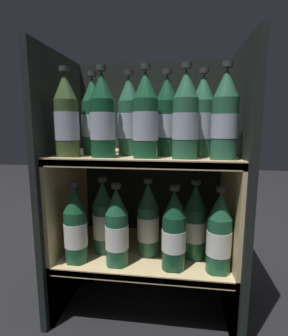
{
  "coord_description": "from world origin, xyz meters",
  "views": [
    {
      "loc": [
        0.11,
        -0.67,
        0.63
      ],
      "look_at": [
        0.0,
        0.12,
        0.49
      ],
      "focal_mm": 28.0,
      "sensor_mm": 36.0,
      "label": 1
    }
  ],
  "objects_px": {
    "bottle_lower_front_1": "(117,230)",
    "bottle_lower_back_1": "(148,222)",
    "bottle_lower_front_2": "(174,233)",
    "bottle_lower_front_3": "(219,235)",
    "bottle_upper_front_3": "(185,118)",
    "bottle_upper_front_2": "(145,118)",
    "bottle_lower_back_2": "(195,224)",
    "bottle_upper_back_1": "(129,119)",
    "bottle_lower_front_0": "(76,227)",
    "bottle_upper_back_0": "(93,119)",
    "bottle_upper_front_0": "(66,119)",
    "bottle_upper_back_3": "(202,119)",
    "bottle_lower_back_0": "(103,219)",
    "bottle_upper_front_4": "(225,118)",
    "bottle_upper_back_2": "(167,119)",
    "bottle_upper_front_1": "(103,118)"
  },
  "relations": [
    {
      "from": "bottle_upper_front_0",
      "to": "bottle_lower_back_1",
      "type": "xyz_separation_m",
      "value": [
        0.23,
        0.08,
        -0.33
      ]
    },
    {
      "from": "bottle_lower_front_1",
      "to": "bottle_upper_back_2",
      "type": "bearing_deg",
      "value": 29.28
    },
    {
      "from": "bottle_upper_front_0",
      "to": "bottle_lower_front_1",
      "type": "xyz_separation_m",
      "value": [
        0.14,
        -0.0,
        -0.33
      ]
    },
    {
      "from": "bottle_upper_front_1",
      "to": "bottle_lower_front_2",
      "type": "distance_m",
      "value": 0.39
    },
    {
      "from": "bottle_lower_back_1",
      "to": "bottle_lower_back_2",
      "type": "distance_m",
      "value": 0.15
    },
    {
      "from": "bottle_upper_front_3",
      "to": "bottle_upper_front_1",
      "type": "bearing_deg",
      "value": 180.0
    },
    {
      "from": "bottle_upper_back_3",
      "to": "bottle_upper_front_4",
      "type": "bearing_deg",
      "value": -56.74
    },
    {
      "from": "bottle_lower_front_1",
      "to": "bottle_lower_back_1",
      "type": "height_order",
      "value": "same"
    },
    {
      "from": "bottle_upper_front_2",
      "to": "bottle_lower_front_3",
      "type": "xyz_separation_m",
      "value": [
        0.22,
        -0.0,
        -0.33
      ]
    },
    {
      "from": "bottle_upper_back_2",
      "to": "bottle_upper_back_3",
      "type": "height_order",
      "value": "same"
    },
    {
      "from": "bottle_upper_back_1",
      "to": "bottle_lower_front_0",
      "type": "height_order",
      "value": "bottle_upper_back_1"
    },
    {
      "from": "bottle_upper_front_2",
      "to": "bottle_upper_front_4",
      "type": "xyz_separation_m",
      "value": [
        0.21,
        -0.0,
        0.0
      ]
    },
    {
      "from": "bottle_upper_back_1",
      "to": "bottle_lower_back_1",
      "type": "xyz_separation_m",
      "value": [
        0.06,
        0.0,
        -0.33
      ]
    },
    {
      "from": "bottle_upper_back_1",
      "to": "bottle_lower_back_0",
      "type": "distance_m",
      "value": 0.35
    },
    {
      "from": "bottle_lower_front_0",
      "to": "bottle_lower_back_1",
      "type": "height_order",
      "value": "same"
    },
    {
      "from": "bottle_upper_front_3",
      "to": "bottle_upper_front_4",
      "type": "height_order",
      "value": "same"
    },
    {
      "from": "bottle_upper_front_1",
      "to": "bottle_lower_back_2",
      "type": "xyz_separation_m",
      "value": [
        0.27,
        0.08,
        -0.33
      ]
    },
    {
      "from": "bottle_upper_back_0",
      "to": "bottle_lower_front_1",
      "type": "bearing_deg",
      "value": -41.62
    },
    {
      "from": "bottle_upper_back_0",
      "to": "bottle_lower_back_2",
      "type": "xyz_separation_m",
      "value": [
        0.33,
        0.0,
        -0.33
      ]
    },
    {
      "from": "bottle_upper_front_3",
      "to": "bottle_upper_back_0",
      "type": "xyz_separation_m",
      "value": [
        -0.29,
        0.08,
        0.0
      ]
    },
    {
      "from": "bottle_lower_front_0",
      "to": "bottle_lower_back_2",
      "type": "height_order",
      "value": "same"
    },
    {
      "from": "bottle_upper_back_2",
      "to": "bottle_lower_front_2",
      "type": "height_order",
      "value": "bottle_upper_back_2"
    },
    {
      "from": "bottle_lower_back_2",
      "to": "bottle_upper_back_1",
      "type": "bearing_deg",
      "value": 180.0
    },
    {
      "from": "bottle_lower_front_3",
      "to": "bottle_upper_front_3",
      "type": "bearing_deg",
      "value": 180.0
    },
    {
      "from": "bottle_lower_front_1",
      "to": "bottle_upper_front_2",
      "type": "bearing_deg",
      "value": 0.0
    },
    {
      "from": "bottle_upper_front_3",
      "to": "bottle_lower_front_3",
      "type": "height_order",
      "value": "bottle_upper_front_3"
    },
    {
      "from": "bottle_lower_front_2",
      "to": "bottle_lower_front_3",
      "type": "distance_m",
      "value": 0.13
    },
    {
      "from": "bottle_upper_front_4",
      "to": "bottle_lower_back_2",
      "type": "distance_m",
      "value": 0.35
    },
    {
      "from": "bottle_lower_front_2",
      "to": "bottle_upper_front_1",
      "type": "bearing_deg",
      "value": -180.0
    },
    {
      "from": "bottle_upper_front_1",
      "to": "bottle_lower_back_0",
      "type": "distance_m",
      "value": 0.34
    },
    {
      "from": "bottle_lower_back_0",
      "to": "bottle_upper_back_3",
      "type": "bearing_deg",
      "value": 0.0
    },
    {
      "from": "bottle_upper_back_1",
      "to": "bottle_lower_front_0",
      "type": "distance_m",
      "value": 0.38
    },
    {
      "from": "bottle_upper_front_4",
      "to": "bottle_upper_back_2",
      "type": "bearing_deg",
      "value": 153.45
    },
    {
      "from": "bottle_upper_front_2",
      "to": "bottle_upper_back_2",
      "type": "bearing_deg",
      "value": 55.43
    },
    {
      "from": "bottle_upper_back_3",
      "to": "bottle_lower_front_1",
      "type": "height_order",
      "value": "bottle_upper_back_3"
    },
    {
      "from": "bottle_lower_front_0",
      "to": "bottle_upper_back_0",
      "type": "bearing_deg",
      "value": 62.33
    },
    {
      "from": "bottle_upper_front_1",
      "to": "bottle_upper_back_0",
      "type": "distance_m",
      "value": 0.1
    },
    {
      "from": "bottle_upper_back_2",
      "to": "bottle_lower_front_0",
      "type": "relative_size",
      "value": 1.0
    },
    {
      "from": "bottle_lower_back_2",
      "to": "bottle_lower_front_2",
      "type": "bearing_deg",
      "value": -129.19
    },
    {
      "from": "bottle_upper_front_0",
      "to": "bottle_upper_back_2",
      "type": "xyz_separation_m",
      "value": [
        0.29,
        0.08,
        0.0
      ]
    },
    {
      "from": "bottle_upper_back_1",
      "to": "bottle_upper_front_0",
      "type": "bearing_deg",
      "value": -154.84
    },
    {
      "from": "bottle_lower_front_0",
      "to": "bottle_lower_front_1",
      "type": "height_order",
      "value": "same"
    },
    {
      "from": "bottle_lower_front_0",
      "to": "bottle_lower_front_2",
      "type": "height_order",
      "value": "same"
    },
    {
      "from": "bottle_upper_front_3",
      "to": "bottle_lower_front_2",
      "type": "xyz_separation_m",
      "value": [
        -0.02,
        0.0,
        -0.33
      ]
    },
    {
      "from": "bottle_upper_back_0",
      "to": "bottle_upper_front_0",
      "type": "bearing_deg",
      "value": -124.18
    },
    {
      "from": "bottle_upper_back_1",
      "to": "bottle_lower_front_1",
      "type": "height_order",
      "value": "bottle_upper_back_1"
    },
    {
      "from": "bottle_upper_back_1",
      "to": "bottle_lower_back_0",
      "type": "bearing_deg",
      "value": 180.0
    },
    {
      "from": "bottle_upper_front_0",
      "to": "bottle_lower_back_0",
      "type": "distance_m",
      "value": 0.35
    },
    {
      "from": "bottle_upper_back_1",
      "to": "bottle_upper_back_3",
      "type": "bearing_deg",
      "value": 0.0
    },
    {
      "from": "bottle_lower_back_0",
      "to": "bottle_lower_front_0",
      "type": "bearing_deg",
      "value": -129.52
    }
  ]
}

